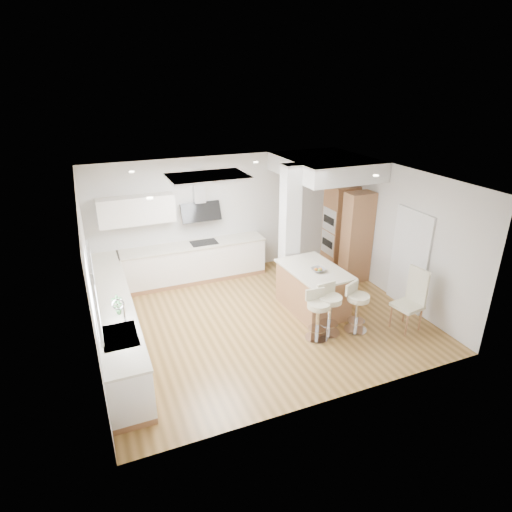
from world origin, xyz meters
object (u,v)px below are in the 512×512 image
bar_stool_c (357,305)px  bar_stool_a (318,313)px  peninsula (313,289)px  bar_stool_b (329,307)px  dining_chair (412,297)px

bar_stool_c → bar_stool_a: bearing=152.4°
peninsula → bar_stool_a: peninsula is taller
bar_stool_a → peninsula: bearing=67.2°
peninsula → bar_stool_c: bearing=-73.7°
peninsula → bar_stool_a: 1.05m
bar_stool_b → bar_stool_c: bearing=-15.6°
peninsula → bar_stool_c: size_ratio=1.64×
peninsula → dining_chair: size_ratio=1.30×
dining_chair → bar_stool_a: bearing=160.5°
peninsula → bar_stool_a: (-0.44, -0.95, 0.07)m
dining_chair → bar_stool_b: bearing=156.4°
peninsula → bar_stool_b: peninsula is taller
bar_stool_b → dining_chair: dining_chair is taller
bar_stool_a → dining_chair: (1.81, -0.34, 0.11)m
peninsula → dining_chair: bearing=-46.5°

